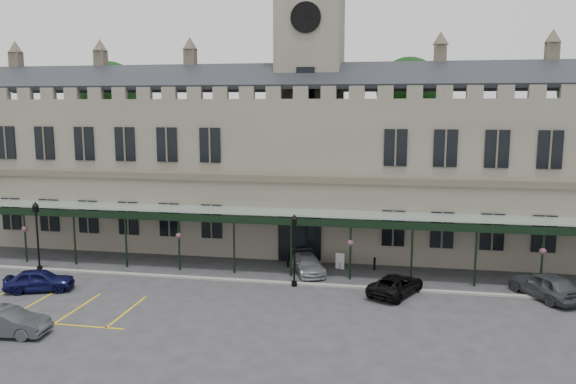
% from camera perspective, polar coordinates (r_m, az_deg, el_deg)
% --- Properties ---
extents(ground, '(140.00, 140.00, 0.00)m').
position_cam_1_polar(ground, '(32.03, -1.95, -12.31)').
color(ground, '#2E2E31').
extents(station_building, '(60.00, 10.36, 17.30)m').
position_cam_1_polar(station_building, '(45.84, 2.20, 2.44)').
color(station_building, '#6D685B').
rests_on(station_building, ground).
extents(clock_tower, '(5.60, 5.60, 24.80)m').
position_cam_1_polar(clock_tower, '(45.67, 2.26, 10.76)').
color(clock_tower, '#6D685B').
rests_on(clock_tower, ground).
extents(canopy, '(50.00, 4.10, 4.30)m').
position_cam_1_polar(canopy, '(38.31, 0.39, -4.99)').
color(canopy, '#8C9E93').
rests_on(canopy, ground).
extents(kerb, '(60.00, 0.40, 0.12)m').
position_cam_1_polar(kerb, '(37.10, -0.14, -9.22)').
color(kerb, gray).
rests_on(kerb, ground).
extents(parking_markings, '(16.00, 6.00, 0.01)m').
position_cam_1_polar(parking_markings, '(36.25, -25.09, -10.61)').
color(parking_markings, gold).
rests_on(parking_markings, ground).
extents(tree_behind_left, '(6.00, 6.00, 16.00)m').
position_cam_1_polar(tree_behind_left, '(61.18, -17.64, 9.58)').
color(tree_behind_left, '#332314').
rests_on(tree_behind_left, ground).
extents(tree_behind_mid, '(6.00, 6.00, 16.00)m').
position_cam_1_polar(tree_behind_mid, '(54.25, 12.15, 9.95)').
color(tree_behind_mid, '#332314').
rests_on(tree_behind_mid, ground).
extents(lamp_post_left, '(0.47, 0.47, 4.95)m').
position_cam_1_polar(lamp_post_left, '(42.96, -24.14, -3.53)').
color(lamp_post_left, black).
rests_on(lamp_post_left, ground).
extents(lamp_post_mid, '(0.45, 0.45, 4.74)m').
position_cam_1_polar(lamp_post_mid, '(35.92, 0.64, -5.26)').
color(lamp_post_mid, black).
rests_on(lamp_post_mid, ground).
extents(sign_board, '(0.65, 0.23, 1.14)m').
position_cam_1_polar(sign_board, '(40.39, 5.30, -7.02)').
color(sign_board, black).
rests_on(sign_board, ground).
extents(bollard_left, '(0.16, 0.16, 0.89)m').
position_cam_1_polar(bollard_left, '(40.69, -0.00, -7.02)').
color(bollard_left, black).
rests_on(bollard_left, ground).
extents(bollard_right, '(0.16, 0.16, 0.91)m').
position_cam_1_polar(bollard_right, '(40.47, 8.78, -7.20)').
color(bollard_right, black).
rests_on(bollard_right, ground).
extents(car_left_a, '(4.44, 2.90, 1.41)m').
position_cam_1_polar(car_left_a, '(38.82, -23.92, -8.18)').
color(car_left_a, '#0D0F3D').
rests_on(car_left_a, ground).
extents(car_left_b, '(4.43, 1.86, 1.42)m').
position_cam_1_polar(car_left_b, '(32.38, -26.78, -11.71)').
color(car_left_b, '#3A3D42').
rests_on(car_left_b, ground).
extents(car_taxi, '(3.27, 4.75, 1.28)m').
position_cam_1_polar(car_taxi, '(39.29, 2.01, -7.31)').
color(car_taxi, '#96999E').
rests_on(car_taxi, ground).
extents(car_van, '(3.90, 4.93, 1.25)m').
position_cam_1_polar(car_van, '(35.60, 10.92, -9.22)').
color(car_van, black).
rests_on(car_van, ground).
extents(car_right_a, '(4.04, 5.10, 1.63)m').
position_cam_1_polar(car_right_a, '(37.60, 24.69, -8.60)').
color(car_right_a, '#3A3D42').
rests_on(car_right_a, ground).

